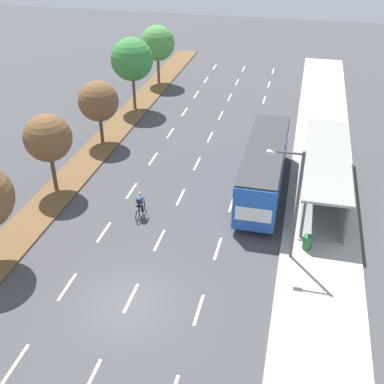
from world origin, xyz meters
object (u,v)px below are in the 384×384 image
median_tree_second (48,138)px  cyclist (140,205)px  bus (264,164)px  median_tree_third (98,101)px  streetlight (294,199)px  bus_shelter (330,171)px  median_tree_fourth (132,60)px  trash_bin (307,242)px  median_tree_fifth (157,43)px

median_tree_second → cyclist: bearing=-13.8°
bus → median_tree_third: 14.41m
streetlight → bus_shelter: bearing=74.1°
median_tree_third → median_tree_fourth: bearing=89.3°
median_tree_third → trash_bin: (16.81, -10.55, -3.07)m
median_tree_third → bus: bearing=-18.2°
median_tree_fourth → trash_bin: 25.16m
median_tree_third → trash_bin: 20.08m
median_tree_fourth → median_tree_fifth: bearing=89.8°
cyclist → streetlight: streetlight is taller
median_tree_fourth → streetlight: bearing=-50.8°
bus_shelter → streetlight: streetlight is taller
bus_shelter → median_tree_fourth: (-17.80, 11.87, 2.93)m
bus_shelter → streetlight: (-2.11, -7.39, 2.02)m
cyclist → median_tree_fourth: median_tree_fourth is taller
bus → streetlight: 7.56m
cyclist → trash_bin: 10.41m
median_tree_second → trash_bin: size_ratio=6.41×
median_tree_second → median_tree_fifth: (0.30, 23.34, 0.39)m
bus_shelter → bus: bearing=-174.9°
trash_bin → median_tree_third: bearing=147.9°
bus_shelter → median_tree_fifth: median_tree_fifth is taller
median_tree_fourth → median_tree_fifth: 7.79m
streetlight → trash_bin: bearing=42.1°
cyclist → median_tree_second: median_tree_second is taller
cyclist → median_tree_third: size_ratio=0.35×
median_tree_fifth → cyclist: bearing=-75.7°
median_tree_second → trash_bin: median_tree_second is taller
streetlight → cyclist: bearing=167.5°
cyclist → median_tree_third: bearing=124.5°
bus → streetlight: bearing=-72.8°
median_tree_third → streetlight: 19.52m
bus → cyclist: 8.78m
streetlight → median_tree_fifth: bearing=120.1°
median_tree_fifth → bus_shelter: bearing=-47.9°
bus_shelter → median_tree_second: 18.57m
bus → median_tree_second: size_ratio=2.07×
median_tree_fifth → bus: bearing=-56.0°
cyclist → median_tree_second: size_ratio=0.33×
bus → cyclist: bearing=-145.3°
median_tree_second → median_tree_fifth: bearing=89.3°
streetlight → median_tree_fourth: bearing=129.2°
bus → median_tree_fourth: bearing=137.8°
median_tree_third → median_tree_fifth: bearing=89.5°
median_tree_third → median_tree_second: bearing=-91.3°
bus → median_tree_second: bearing=-166.5°
median_tree_third → median_tree_fifth: 15.58m
median_tree_third → median_tree_fourth: median_tree_fourth is taller
median_tree_second → streetlight: (15.96, -3.70, -0.08)m
bus_shelter → median_tree_third: size_ratio=2.33×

